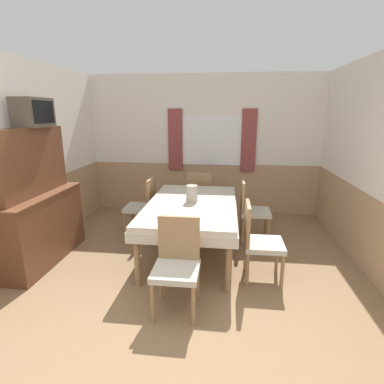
{
  "coord_description": "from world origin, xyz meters",
  "views": [
    {
      "loc": [
        0.45,
        -1.73,
        1.91
      ],
      "look_at": [
        -0.0,
        2.1,
        0.88
      ],
      "focal_mm": 28.0,
      "sensor_mm": 36.0,
      "label": 1
    }
  ],
  "objects_px": {
    "chair_right_far": "(251,208)",
    "sideboard": "(37,208)",
    "chair_right_near": "(258,239)",
    "tv": "(33,113)",
    "vase": "(192,194)",
    "chair_head_near": "(177,262)",
    "chair_head_window": "(200,195)",
    "chair_left_far": "(144,204)",
    "dining_table": "(192,210)"
  },
  "relations": [
    {
      "from": "dining_table",
      "to": "sideboard",
      "type": "bearing_deg",
      "value": -166.97
    },
    {
      "from": "dining_table",
      "to": "chair_right_far",
      "type": "height_order",
      "value": "chair_right_far"
    },
    {
      "from": "vase",
      "to": "dining_table",
      "type": "bearing_deg",
      "value": -84.78
    },
    {
      "from": "chair_head_window",
      "to": "sideboard",
      "type": "xyz_separation_m",
      "value": [
        -1.94,
        -1.67,
        0.22
      ]
    },
    {
      "from": "chair_left_far",
      "to": "chair_head_window",
      "type": "distance_m",
      "value": 1.06
    },
    {
      "from": "dining_table",
      "to": "sideboard",
      "type": "relative_size",
      "value": 1.14
    },
    {
      "from": "dining_table",
      "to": "chair_head_near",
      "type": "relative_size",
      "value": 2.14
    },
    {
      "from": "chair_right_far",
      "to": "tv",
      "type": "height_order",
      "value": "tv"
    },
    {
      "from": "chair_head_near",
      "to": "vase",
      "type": "distance_m",
      "value": 1.32
    },
    {
      "from": "chair_left_far",
      "to": "tv",
      "type": "relative_size",
      "value": 1.85
    },
    {
      "from": "vase",
      "to": "chair_head_near",
      "type": "bearing_deg",
      "value": -89.81
    },
    {
      "from": "chair_left_far",
      "to": "tv",
      "type": "distance_m",
      "value": 1.98
    },
    {
      "from": "sideboard",
      "to": "tv",
      "type": "relative_size",
      "value": 3.48
    },
    {
      "from": "chair_right_far",
      "to": "sideboard",
      "type": "relative_size",
      "value": 0.53
    },
    {
      "from": "dining_table",
      "to": "chair_head_near",
      "type": "height_order",
      "value": "chair_head_near"
    },
    {
      "from": "chair_head_near",
      "to": "chair_head_window",
      "type": "distance_m",
      "value": 2.45
    },
    {
      "from": "chair_head_window",
      "to": "chair_right_near",
      "type": "bearing_deg",
      "value": -65.09
    },
    {
      "from": "dining_table",
      "to": "chair_right_near",
      "type": "relative_size",
      "value": 2.14
    },
    {
      "from": "chair_right_far",
      "to": "chair_right_near",
      "type": "bearing_deg",
      "value": 0.0
    },
    {
      "from": "chair_right_near",
      "to": "tv",
      "type": "distance_m",
      "value": 3.11
    },
    {
      "from": "tv",
      "to": "chair_head_window",
      "type": "bearing_deg",
      "value": 38.57
    },
    {
      "from": "vase",
      "to": "tv",
      "type": "bearing_deg",
      "value": -169.63
    },
    {
      "from": "chair_head_near",
      "to": "vase",
      "type": "relative_size",
      "value": 4.03
    },
    {
      "from": "chair_right_near",
      "to": "chair_head_window",
      "type": "relative_size",
      "value": 1.0
    },
    {
      "from": "chair_head_window",
      "to": "sideboard",
      "type": "relative_size",
      "value": 0.53
    },
    {
      "from": "vase",
      "to": "chair_left_far",
      "type": "bearing_deg",
      "value": 147.25
    },
    {
      "from": "chair_left_far",
      "to": "chair_right_far",
      "type": "relative_size",
      "value": 1.0
    },
    {
      "from": "tv",
      "to": "chair_right_far",
      "type": "bearing_deg",
      "value": 17.84
    },
    {
      "from": "dining_table",
      "to": "chair_right_far",
      "type": "distance_m",
      "value": 1.03
    },
    {
      "from": "dining_table",
      "to": "chair_head_near",
      "type": "distance_m",
      "value": 1.23
    },
    {
      "from": "chair_head_window",
      "to": "tv",
      "type": "relative_size",
      "value": 1.85
    },
    {
      "from": "chair_right_far",
      "to": "tv",
      "type": "relative_size",
      "value": 1.85
    },
    {
      "from": "chair_head_near",
      "to": "chair_right_near",
      "type": "distance_m",
      "value": 1.06
    },
    {
      "from": "dining_table",
      "to": "chair_head_window",
      "type": "bearing_deg",
      "value": 90.0
    },
    {
      "from": "chair_head_near",
      "to": "chair_right_far",
      "type": "distance_m",
      "value": 1.99
    },
    {
      "from": "sideboard",
      "to": "chair_left_far",
      "type": "bearing_deg",
      "value": 43.2
    },
    {
      "from": "chair_head_near",
      "to": "chair_right_near",
      "type": "bearing_deg",
      "value": -142.57
    },
    {
      "from": "chair_right_near",
      "to": "sideboard",
      "type": "relative_size",
      "value": 0.53
    },
    {
      "from": "chair_right_near",
      "to": "sideboard",
      "type": "height_order",
      "value": "sideboard"
    },
    {
      "from": "chair_right_near",
      "to": "chair_left_far",
      "type": "distance_m",
      "value": 2.04
    },
    {
      "from": "chair_right_near",
      "to": "tv",
      "type": "relative_size",
      "value": 1.85
    },
    {
      "from": "chair_head_window",
      "to": "vase",
      "type": "distance_m",
      "value": 1.23
    },
    {
      "from": "chair_head_near",
      "to": "sideboard",
      "type": "bearing_deg",
      "value": -21.84
    },
    {
      "from": "chair_left_far",
      "to": "vase",
      "type": "distance_m",
      "value": 1.05
    },
    {
      "from": "chair_right_far",
      "to": "vase",
      "type": "relative_size",
      "value": 4.03
    },
    {
      "from": "chair_head_near",
      "to": "tv",
      "type": "xyz_separation_m",
      "value": [
        -1.92,
        0.92,
        1.41
      ]
    },
    {
      "from": "chair_head_window",
      "to": "chair_right_far",
      "type": "height_order",
      "value": "same"
    },
    {
      "from": "chair_left_far",
      "to": "vase",
      "type": "bearing_deg",
      "value": -122.75
    },
    {
      "from": "tv",
      "to": "vase",
      "type": "bearing_deg",
      "value": 10.37
    },
    {
      "from": "chair_right_near",
      "to": "chair_head_window",
      "type": "xyz_separation_m",
      "value": [
        -0.84,
        1.81,
        0.0
      ]
    }
  ]
}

